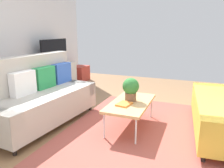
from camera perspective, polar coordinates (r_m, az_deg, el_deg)
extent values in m
plane|color=#936B47|center=(3.48, 4.08, -11.58)|extent=(7.68, 7.68, 0.00)
cube|color=#9E4C42|center=(3.45, 7.75, -11.85)|extent=(2.90, 2.20, 0.01)
cube|color=#B2ADA3|center=(3.70, -17.61, -5.32)|extent=(1.96, 1.00, 0.44)
cube|color=#B2ADA3|center=(3.80, -21.65, 2.67)|extent=(1.91, 0.36, 0.56)
cube|color=#B2ADA3|center=(4.28, -9.87, -0.70)|extent=(0.27, 0.85, 0.22)
cylinder|color=black|center=(4.23, -5.75, -6.15)|extent=(0.05, 0.05, 0.10)
cylinder|color=black|center=(3.04, -24.16, -15.82)|extent=(0.05, 0.05, 0.10)
cylinder|color=black|center=(4.61, -12.95, -4.73)|extent=(0.05, 0.05, 0.10)
cube|color=#3359B2|center=(4.17, -13.05, 2.82)|extent=(0.41, 0.17, 0.36)
cube|color=#288C4C|center=(3.84, -17.29, 1.61)|extent=(0.41, 0.17, 0.36)
cube|color=white|center=(3.54, -22.29, 0.17)|extent=(0.41, 0.17, 0.36)
cube|color=gold|center=(4.37, 25.93, -1.64)|extent=(0.26, 0.85, 0.22)
cylinder|color=black|center=(2.88, 22.83, -17.49)|extent=(0.05, 0.05, 0.10)
cylinder|color=black|center=(4.46, 21.04, -5.97)|extent=(0.05, 0.05, 0.10)
cube|color=tan|center=(3.39, 4.89, -5.01)|extent=(1.10, 0.56, 0.04)
cylinder|color=silver|center=(3.11, -2.08, -10.98)|extent=(0.02, 0.02, 0.38)
cylinder|color=silver|center=(3.98, 3.76, -5.30)|extent=(0.02, 0.02, 0.38)
cylinder|color=silver|center=(2.97, 6.27, -12.32)|extent=(0.02, 0.02, 0.38)
cylinder|color=silver|center=(3.87, 10.29, -6.06)|extent=(0.02, 0.02, 0.38)
cube|color=silver|center=(5.81, -14.61, 1.80)|extent=(1.40, 0.44, 0.64)
cube|color=black|center=(5.74, -14.66, 5.11)|extent=(0.36, 0.20, 0.04)
cube|color=black|center=(5.70, -14.85, 8.29)|extent=(1.00, 0.05, 0.60)
cube|color=#B2382D|center=(6.67, -8.31, 2.78)|extent=(0.52, 0.40, 0.44)
cylinder|color=brown|center=(3.42, 4.93, -3.33)|extent=(0.18, 0.18, 0.13)
sphere|color=#2D7233|center=(3.37, 4.99, -0.58)|extent=(0.26, 0.26, 0.26)
cube|color=orange|center=(3.25, 3.20, -5.26)|extent=(0.27, 0.22, 0.02)
cylinder|color=#4C72B2|center=(5.32, -18.99, 4.90)|extent=(0.11, 0.11, 0.18)
cylinder|color=#B24C4C|center=(5.45, -17.83, 4.98)|extent=(0.11, 0.11, 0.14)
cylinder|color=orange|center=(5.52, -16.05, 5.68)|extent=(0.06, 0.06, 0.23)
cylinder|color=purple|center=(5.61, -15.33, 5.39)|extent=(0.05, 0.05, 0.14)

